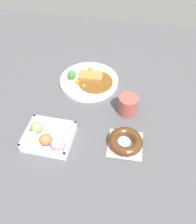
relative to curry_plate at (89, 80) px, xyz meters
The scene contains 5 objects.
ground_plane 0.17m from the curry_plate, 83.18° to the right, with size 1.60×1.60×0.00m, color #4C4C51.
curry_plate is the anchor object (origin of this frame).
donut_box 0.36m from the curry_plate, 101.79° to the right, with size 0.17×0.14×0.06m.
chocolate_ring_donut 0.37m from the curry_plate, 55.91° to the right, with size 0.13×0.13×0.04m.
coffee_mug 0.24m from the curry_plate, 36.68° to the right, with size 0.08×0.08×0.08m, color #9E4C42.
Camera 1 is at (0.19, -0.61, 0.68)m, focal length 36.33 mm.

